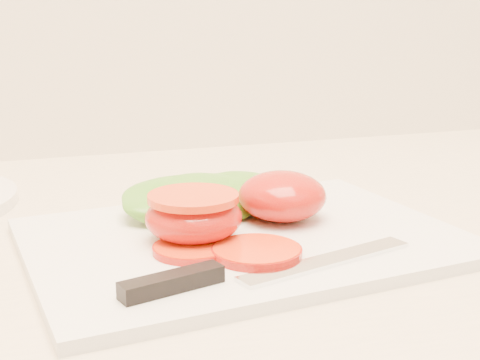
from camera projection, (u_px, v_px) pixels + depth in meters
name	position (u px, v px, depth m)	size (l,w,h in m)	color
cutting_board	(244.00, 240.00, 0.57)	(0.35, 0.26, 0.01)	silver
tomato_half_dome	(282.00, 196.00, 0.60)	(0.08, 0.08, 0.04)	#B82610
tomato_half_cut	(194.00, 215.00, 0.54)	(0.08, 0.08, 0.04)	#B82610
tomato_slice_0	(257.00, 252.00, 0.51)	(0.07, 0.07, 0.01)	#F54814
tomato_slice_1	(192.00, 249.00, 0.52)	(0.06, 0.06, 0.01)	#F54814
lettuce_leaf_0	(196.00, 199.00, 0.62)	(0.14, 0.10, 0.03)	#559B29
lettuce_leaf_1	(237.00, 193.00, 0.64)	(0.12, 0.08, 0.03)	#559B29
knife	(237.00, 273.00, 0.47)	(0.24, 0.06, 0.01)	silver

